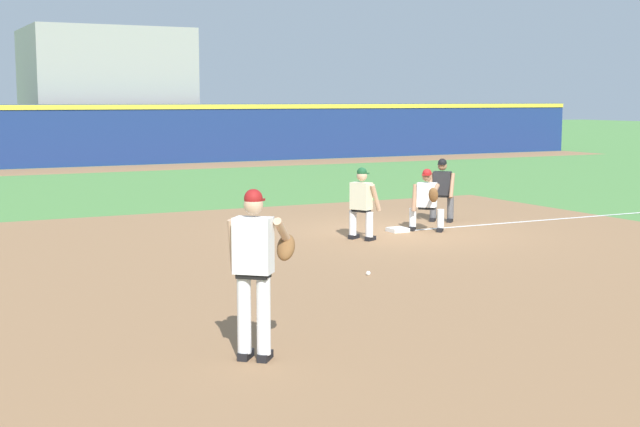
% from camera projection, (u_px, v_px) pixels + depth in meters
% --- Properties ---
extents(ground_plane, '(160.00, 160.00, 0.00)m').
position_uv_depth(ground_plane, '(398.00, 232.00, 18.93)').
color(ground_plane, '#518942').
extents(infield_dirt_patch, '(18.00, 18.00, 0.01)m').
position_uv_depth(infield_dirt_patch, '(349.00, 275.00, 14.26)').
color(infield_dirt_patch, '#936B47').
rests_on(infield_dirt_patch, ground).
extents(warning_track_strip, '(48.00, 3.20, 0.01)m').
position_uv_depth(warning_track_strip, '(141.00, 168.00, 36.64)').
color(warning_track_strip, '#936B47').
rests_on(warning_track_strip, ground).
extents(first_base_bag, '(0.38, 0.38, 0.09)m').
position_uv_depth(first_base_bag, '(398.00, 230.00, 18.93)').
color(first_base_bag, white).
rests_on(first_base_bag, ground).
extents(baseball, '(0.07, 0.07, 0.07)m').
position_uv_depth(baseball, '(368.00, 273.00, 14.23)').
color(baseball, white).
rests_on(baseball, ground).
extents(pitcher, '(0.85, 0.54, 1.86)m').
position_uv_depth(pitcher, '(256.00, 264.00, 9.50)').
color(pitcher, black).
rests_on(pitcher, ground).
extents(first_baseman, '(0.72, 1.09, 1.34)m').
position_uv_depth(first_baseman, '(427.00, 197.00, 18.88)').
color(first_baseman, black).
rests_on(first_baseman, ground).
extents(baserunner, '(0.60, 0.67, 1.46)m').
position_uv_depth(baserunner, '(362.00, 201.00, 17.75)').
color(baserunner, black).
rests_on(baserunner, ground).
extents(umpire, '(0.67, 0.67, 1.46)m').
position_uv_depth(umpire, '(442.00, 188.00, 20.40)').
color(umpire, black).
rests_on(umpire, ground).
extents(outfield_wall, '(48.00, 0.54, 2.60)m').
position_uv_depth(outfield_wall, '(128.00, 132.00, 38.23)').
color(outfield_wall, navy).
rests_on(outfield_wall, ground).
extents(stadium_seating_block, '(7.10, 5.90, 6.00)m').
position_uv_depth(stadium_seating_block, '(106.00, 95.00, 41.35)').
color(stadium_seating_block, gray).
rests_on(stadium_seating_block, ground).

